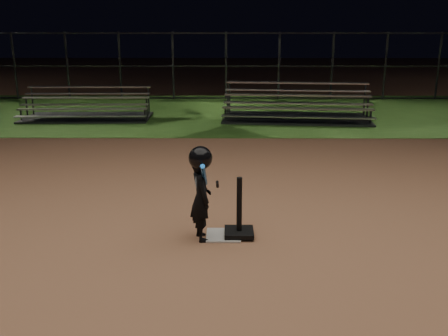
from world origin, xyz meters
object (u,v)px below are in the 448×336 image
child_batter (201,191)px  bleacher_left (87,113)px  home_plate (224,235)px  bleacher_right (296,113)px  batting_tee (239,224)px

child_batter → bleacher_left: (-3.88, 8.80, -0.47)m
home_plate → bleacher_left: bearing=115.5°
bleacher_right → batting_tee: bearing=-96.7°
child_batter → bleacher_left: size_ratio=0.33×
batting_tee → bleacher_left: (-4.37, 8.72, 0.02)m
home_plate → bleacher_left: 9.67m
child_batter → bleacher_right: (2.39, 8.67, -0.44)m
home_plate → child_batter: 0.71m
bleacher_left → home_plate: bearing=-66.0°
batting_tee → bleacher_left: size_ratio=0.21×
home_plate → bleacher_left: (-4.17, 8.72, 0.18)m
bleacher_left → bleacher_right: size_ratio=0.85×
bleacher_left → batting_tee: bearing=-64.9°
home_plate → child_batter: (-0.29, -0.08, 0.64)m
child_batter → bleacher_left: 9.63m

